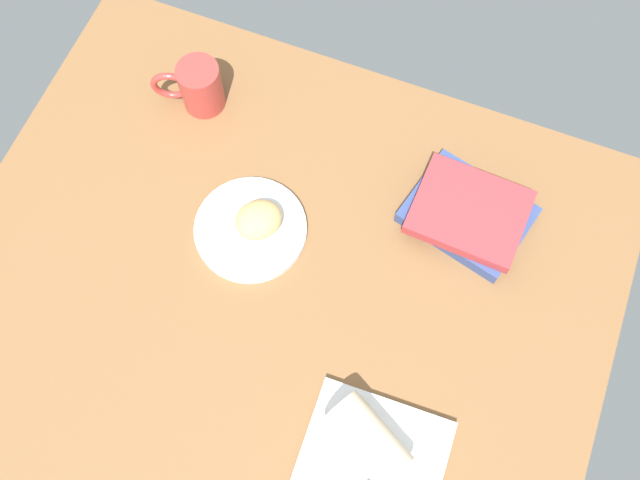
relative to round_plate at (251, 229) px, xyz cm
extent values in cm
cube|color=brown|center=(8.12, -6.82, -2.70)|extent=(110.00, 90.00, 4.00)
cylinder|color=white|center=(0.00, 0.00, 0.00)|extent=(19.30, 19.30, 1.40)
ellipsoid|color=tan|center=(1.28, 1.00, 3.06)|extent=(10.53, 10.67, 4.72)
cube|color=white|center=(32.23, -29.42, 0.10)|extent=(22.26, 22.26, 1.60)
cylinder|color=beige|center=(30.40, -26.02, 4.35)|extent=(14.52, 12.13, 6.91)
cube|color=#33477F|center=(33.79, 15.72, 0.73)|extent=(23.05, 19.77, 2.86)
cube|color=#A53338|center=(33.76, 15.04, 3.35)|extent=(19.17, 15.89, 2.38)
cylinder|color=#B23833|center=(-18.13, 20.69, 4.26)|extent=(7.65, 7.65, 9.92)
cylinder|color=#957D4B|center=(-18.13, 20.69, 8.62)|extent=(6.27, 6.27, 0.40)
torus|color=#B23833|center=(-23.27, 18.86, 4.26)|extent=(7.14, 3.53, 7.15)
camera|label=1|loc=(27.97, -39.12, 113.39)|focal=40.28mm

